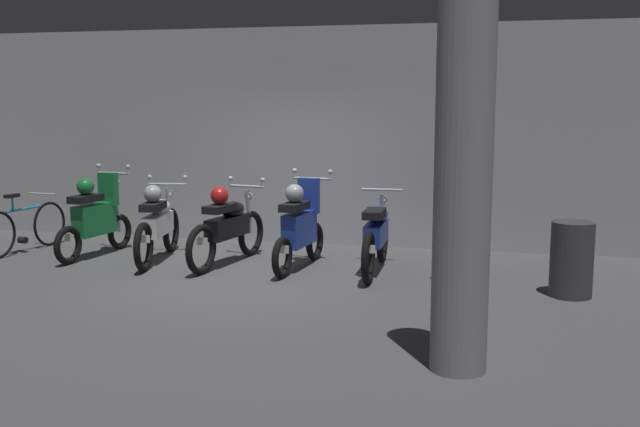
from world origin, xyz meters
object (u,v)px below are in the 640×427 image
motorbike_slot_5 (456,232)px  motorbike_slot_0 (95,217)px  motorbike_slot_4 (376,235)px  motorbike_slot_3 (300,226)px  support_pillar (463,168)px  trash_bin (572,259)px  motorbike_slot_1 (158,223)px  motorbike_slot_2 (228,226)px  bicycle (24,228)px

motorbike_slot_5 → motorbike_slot_0: bearing=178.9°
motorbike_slot_4 → motorbike_slot_3: bearing=-178.2°
support_pillar → trash_bin: 3.13m
support_pillar → motorbike_slot_5: bearing=93.0°
motorbike_slot_4 → support_pillar: size_ratio=0.59×
motorbike_slot_1 → support_pillar: support_pillar is taller
motorbike_slot_1 → motorbike_slot_5: size_ratio=1.16×
motorbike_slot_2 → trash_bin: bearing=-9.3°
motorbike_slot_5 → bicycle: (-6.25, 0.12, -0.20)m
motorbike_slot_5 → support_pillar: 3.52m
motorbike_slot_0 → trash_bin: 6.45m
motorbike_slot_1 → support_pillar: bearing=-38.2°
motorbike_slot_3 → bicycle: (-4.22, 0.13, -0.21)m
motorbike_slot_2 → trash_bin: size_ratio=2.25×
motorbike_slot_0 → motorbike_slot_2: motorbike_slot_0 is taller
motorbike_slot_2 → motorbike_slot_4: bearing=0.4°
motorbike_slot_0 → trash_bin: motorbike_slot_0 is taller
motorbike_slot_4 → motorbike_slot_5: bearing=-1.3°
motorbike_slot_1 → motorbike_slot_4: motorbike_slot_1 is taller
bicycle → motorbike_slot_3: bearing=-1.7°
trash_bin → motorbike_slot_4: bearing=162.7°
bicycle → trash_bin: 7.62m
motorbike_slot_4 → bicycle: size_ratio=1.13×
trash_bin → motorbike_slot_1: bearing=172.5°
motorbike_slot_0 → motorbike_slot_4: 4.06m
motorbike_slot_2 → bicycle: motorbike_slot_2 is taller
support_pillar → motorbike_slot_3: bearing=123.5°
motorbike_slot_4 → motorbike_slot_2: bearing=-179.6°
bicycle → motorbike_slot_1: bearing=-3.1°
motorbike_slot_4 → trash_bin: motorbike_slot_4 is taller
motorbike_slot_4 → support_pillar: 3.76m
motorbike_slot_1 → motorbike_slot_3: bearing=-0.3°
motorbike_slot_2 → motorbike_slot_3: 1.02m
motorbike_slot_4 → motorbike_slot_5: (1.02, -0.02, 0.08)m
motorbike_slot_2 → motorbike_slot_0: bearing=177.5°
motorbike_slot_2 → bicycle: 3.21m
motorbike_slot_0 → trash_bin: (6.40, -0.80, -0.14)m
motorbike_slot_0 → trash_bin: bearing=-7.1°
motorbike_slot_1 → trash_bin: 5.43m
motorbike_slot_3 → support_pillar: support_pillar is taller
motorbike_slot_2 → bicycle: size_ratio=1.12×
motorbike_slot_0 → motorbike_slot_5: bearing=-1.1°
motorbike_slot_3 → motorbike_slot_5: motorbike_slot_3 is taller
motorbike_slot_3 → support_pillar: size_ratio=0.51×
motorbike_slot_5 → trash_bin: motorbike_slot_5 is taller
support_pillar → motorbike_slot_2: bearing=133.9°
motorbike_slot_4 → bicycle: (-5.23, 0.10, -0.13)m
support_pillar → trash_bin: (1.14, 2.64, -1.23)m
support_pillar → trash_bin: bearing=66.6°
motorbike_slot_1 → motorbike_slot_4: bearing=0.4°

